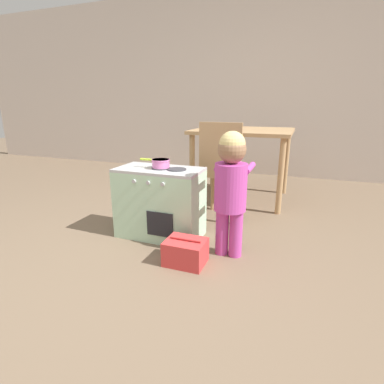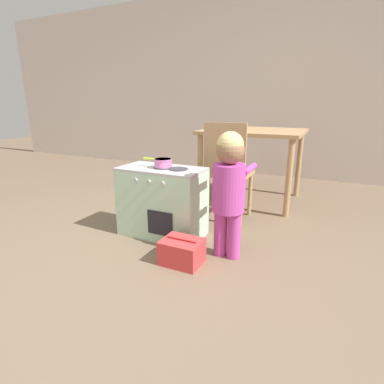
{
  "view_description": "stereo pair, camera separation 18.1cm",
  "coord_description": "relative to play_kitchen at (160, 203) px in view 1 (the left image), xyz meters",
  "views": [
    {
      "loc": [
        0.91,
        -1.25,
        1.04
      ],
      "look_at": [
        0.17,
        0.7,
        0.42
      ],
      "focal_mm": 28.0,
      "sensor_mm": 36.0,
      "label": 1
    },
    {
      "loc": [
        1.07,
        -1.18,
        1.04
      ],
      "look_at": [
        0.17,
        0.7,
        0.42
      ],
      "focal_mm": 28.0,
      "sensor_mm": 36.0,
      "label": 2
    }
  ],
  "objects": [
    {
      "name": "ground_plane",
      "position": [
        0.13,
        -0.77,
        -0.28
      ],
      "size": [
        16.0,
        16.0,
        0.0
      ],
      "primitive_type": "plane",
      "color": "brown"
    },
    {
      "name": "wall_back",
      "position": [
        0.13,
        2.56,
        1.02
      ],
      "size": [
        10.0,
        0.06,
        2.6
      ],
      "color": "beige",
      "rests_on": "ground_plane"
    },
    {
      "name": "dining_table",
      "position": [
        0.4,
        1.22,
        0.39
      ],
      "size": [
        1.02,
        0.87,
        0.77
      ],
      "color": "tan",
      "rests_on": "ground_plane"
    },
    {
      "name": "dining_chair_near",
      "position": [
        0.37,
        0.52,
        0.2
      ],
      "size": [
        0.37,
        0.37,
        0.89
      ],
      "color": "tan",
      "rests_on": "ground_plane"
    },
    {
      "name": "toy_basket",
      "position": [
        0.36,
        -0.35,
        -0.2
      ],
      "size": [
        0.27,
        0.21,
        0.18
      ],
      "color": "#D13838",
      "rests_on": "ground_plane"
    },
    {
      "name": "child_figure",
      "position": [
        0.6,
        -0.12,
        0.26
      ],
      "size": [
        0.24,
        0.36,
        0.87
      ],
      "color": "#BC429E",
      "rests_on": "ground_plane"
    },
    {
      "name": "play_kitchen",
      "position": [
        0.0,
        0.0,
        0.0
      ],
      "size": [
        0.67,
        0.36,
        0.57
      ],
      "color": "#B2DBB7",
      "rests_on": "ground_plane"
    },
    {
      "name": "toy_pot",
      "position": [
        0.01,
        0.0,
        0.32
      ],
      "size": [
        0.24,
        0.14,
        0.06
      ],
      "color": "pink",
      "rests_on": "play_kitchen"
    }
  ]
}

